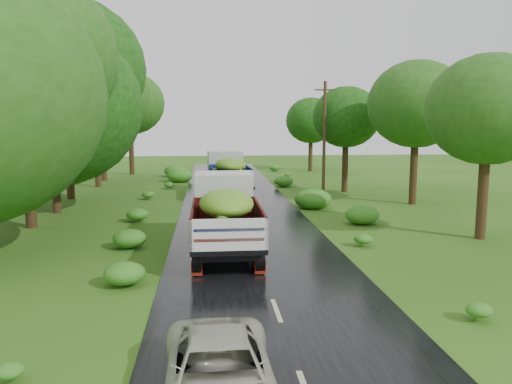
{
  "coord_description": "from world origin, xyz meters",
  "views": [
    {
      "loc": [
        -1.72,
        -12.27,
        4.87
      ],
      "look_at": [
        0.43,
        10.07,
        1.7
      ],
      "focal_mm": 35.0,
      "sensor_mm": 36.0,
      "label": 1
    }
  ],
  "objects": [
    {
      "name": "truck_far",
      "position": [
        -0.41,
        20.7,
        1.62
      ],
      "size": [
        2.82,
        6.94,
        2.86
      ],
      "rotation": [
        0.0,
        0.0,
        0.06
      ],
      "color": "black",
      "rests_on": "ground"
    },
    {
      "name": "road_lines",
      "position": [
        0.0,
        6.0,
        0.02
      ],
      "size": [
        0.12,
        69.6,
        0.0
      ],
      "color": "#BFB78C",
      "rests_on": "road"
    },
    {
      "name": "utility_pole",
      "position": [
        5.85,
        19.84,
        3.84
      ],
      "size": [
        1.31,
        0.22,
        7.46
      ],
      "rotation": [
        0.0,
        0.0,
        -0.05
      ],
      "color": "#382616",
      "rests_on": "ground"
    },
    {
      "name": "trees_right",
      "position": [
        9.14,
        20.05,
        5.3
      ],
      "size": [
        5.79,
        32.41,
        7.4
      ],
      "color": "black",
      "rests_on": "ground"
    },
    {
      "name": "road",
      "position": [
        0.0,
        5.0,
        0.01
      ],
      "size": [
        6.5,
        80.0,
        0.02
      ],
      "primitive_type": "cube",
      "color": "black",
      "rests_on": "ground"
    },
    {
      "name": "shrubs",
      "position": [
        0.0,
        14.0,
        0.35
      ],
      "size": [
        11.9,
        44.0,
        0.7
      ],
      "color": "#236A19",
      "rests_on": "ground"
    },
    {
      "name": "ground",
      "position": [
        0.0,
        0.0,
        0.0
      ],
      "size": [
        120.0,
        120.0,
        0.0
      ],
      "primitive_type": "plane",
      "color": "#254F11",
      "rests_on": "ground"
    },
    {
      "name": "trees_left",
      "position": [
        -10.06,
        18.3,
        6.68
      ],
      "size": [
        5.66,
        33.2,
        10.06
      ],
      "color": "black",
      "rests_on": "ground"
    },
    {
      "name": "car",
      "position": [
        -1.57,
        -4.3,
        0.6
      ],
      "size": [
        2.01,
        4.22,
        1.16
      ],
      "primitive_type": "imported",
      "rotation": [
        0.0,
        0.0,
        0.02
      ],
      "color": "beige",
      "rests_on": "road"
    },
    {
      "name": "truck_near",
      "position": [
        -1.11,
        6.09,
        1.58
      ],
      "size": [
        2.4,
        6.65,
        2.79
      ],
      "rotation": [
        0.0,
        0.0,
        -0.0
      ],
      "color": "black",
      "rests_on": "ground"
    }
  ]
}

